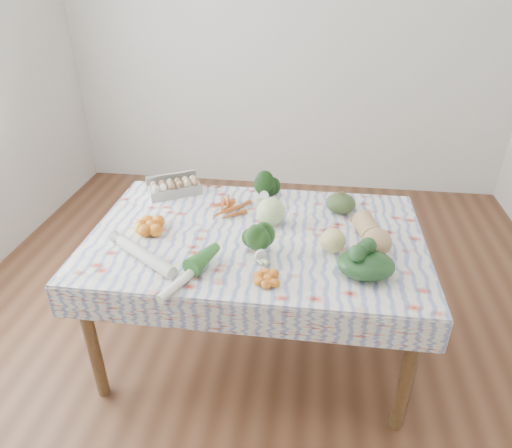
% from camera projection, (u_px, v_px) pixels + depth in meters
% --- Properties ---
extents(ground, '(4.50, 4.50, 0.00)m').
position_uv_depth(ground, '(256.00, 345.00, 2.67)').
color(ground, '#54301C').
rests_on(ground, ground).
extents(wall_back, '(4.00, 0.04, 2.80)m').
position_uv_depth(wall_back, '(291.00, 34.00, 3.89)').
color(wall_back, silver).
rests_on(wall_back, ground).
extents(dining_table, '(1.60, 1.00, 0.75)m').
position_uv_depth(dining_table, '(256.00, 248.00, 2.33)').
color(dining_table, brown).
rests_on(dining_table, ground).
extents(tablecloth, '(1.66, 1.06, 0.01)m').
position_uv_depth(tablecloth, '(256.00, 235.00, 2.29)').
color(tablecloth, white).
rests_on(tablecloth, dining_table).
extents(egg_carton, '(0.32, 0.25, 0.08)m').
position_uv_depth(egg_carton, '(175.00, 189.00, 2.65)').
color(egg_carton, '#A9A8A4').
rests_on(egg_carton, tablecloth).
extents(carrot_bunch, '(0.27, 0.26, 0.04)m').
position_uv_depth(carrot_bunch, '(227.00, 210.00, 2.46)').
color(carrot_bunch, '#C75921').
rests_on(carrot_bunch, tablecloth).
extents(kale_bunch, '(0.18, 0.17, 0.13)m').
position_uv_depth(kale_bunch, '(268.00, 188.00, 2.60)').
color(kale_bunch, '#163511').
rests_on(kale_bunch, tablecloth).
extents(kabocha_squash, '(0.17, 0.17, 0.10)m').
position_uv_depth(kabocha_squash, '(341.00, 203.00, 2.46)').
color(kabocha_squash, '#3C5228').
rests_on(kabocha_squash, tablecloth).
extents(cabbage, '(0.18, 0.18, 0.15)m').
position_uv_depth(cabbage, '(271.00, 212.00, 2.34)').
color(cabbage, '#C4E091').
rests_on(cabbage, tablecloth).
extents(butternut_squash, '(0.20, 0.32, 0.14)m').
position_uv_depth(butternut_squash, '(372.00, 232.00, 2.17)').
color(butternut_squash, tan).
rests_on(butternut_squash, tablecloth).
extents(orange_cluster, '(0.24, 0.24, 0.07)m').
position_uv_depth(orange_cluster, '(152.00, 226.00, 2.29)').
color(orange_cluster, orange).
rests_on(orange_cluster, tablecloth).
extents(broccoli, '(0.19, 0.19, 0.10)m').
position_uv_depth(broccoli, '(256.00, 247.00, 2.09)').
color(broccoli, '#25511D').
rests_on(broccoli, tablecloth).
extents(mandarin_cluster, '(0.17, 0.17, 0.05)m').
position_uv_depth(mandarin_cluster, '(268.00, 278.00, 1.94)').
color(mandarin_cluster, orange).
rests_on(mandarin_cluster, tablecloth).
extents(grapefruit, '(0.13, 0.13, 0.12)m').
position_uv_depth(grapefruit, '(333.00, 240.00, 2.12)').
color(grapefruit, '#D4C676').
rests_on(grapefruit, tablecloth).
extents(spinach_bag, '(0.30, 0.27, 0.11)m').
position_uv_depth(spinach_bag, '(366.00, 265.00, 1.96)').
color(spinach_bag, '#163517').
rests_on(spinach_bag, tablecloth).
extents(daikon, '(0.37, 0.28, 0.06)m').
position_uv_depth(daikon, '(145.00, 256.00, 2.07)').
color(daikon, beige).
rests_on(daikon, tablecloth).
extents(leek, '(0.19, 0.38, 0.04)m').
position_uv_depth(leek, '(189.00, 274.00, 1.96)').
color(leek, white).
rests_on(leek, tablecloth).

